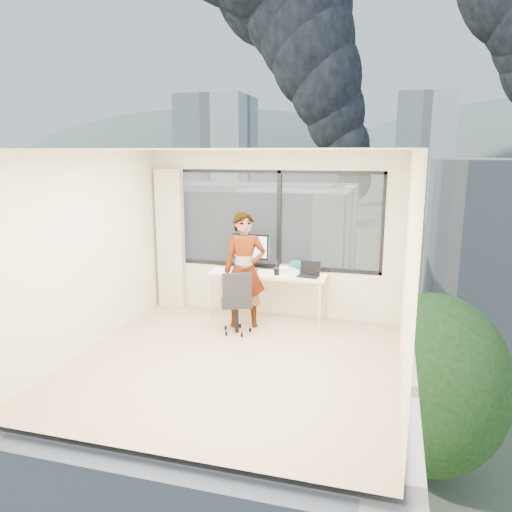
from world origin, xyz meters
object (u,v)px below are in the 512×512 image
(person, at_px, (245,270))
(handbag, at_px, (296,265))
(chair, at_px, (236,301))
(laptop, at_px, (308,270))
(game_console, at_px, (289,268))
(desk, at_px, (267,296))
(monitor, at_px, (251,252))

(person, relative_size, handbag, 6.78)
(chair, relative_size, laptop, 2.95)
(person, xyz_separation_m, handbag, (0.67, 0.55, -0.01))
(game_console, relative_size, handbag, 1.24)
(desk, relative_size, handbag, 7.10)
(monitor, bearing_deg, chair, -87.96)
(chair, xyz_separation_m, handbag, (0.70, 0.87, 0.37))
(desk, distance_m, chair, 0.74)
(monitor, xyz_separation_m, laptop, (0.94, -0.17, -0.20))
(monitor, relative_size, handbag, 2.32)
(chair, height_order, person, person)
(desk, bearing_deg, monitor, 161.47)
(chair, xyz_separation_m, person, (0.03, 0.32, 0.38))
(desk, bearing_deg, chair, -112.99)
(game_console, bearing_deg, monitor, -178.30)
(laptop, xyz_separation_m, handbag, (-0.23, 0.26, -0.00))
(chair, relative_size, game_console, 3.04)
(laptop, bearing_deg, chair, -140.21)
(chair, height_order, laptop, chair)
(desk, distance_m, monitor, 0.74)
(chair, distance_m, game_console, 1.13)
(person, height_order, monitor, person)
(game_console, bearing_deg, desk, -152.28)
(monitor, bearing_deg, game_console, 15.20)
(monitor, bearing_deg, person, -84.23)
(chair, relative_size, handbag, 3.77)
(chair, bearing_deg, monitor, 69.20)
(game_console, distance_m, handbag, 0.14)
(desk, xyz_separation_m, chair, (-0.29, -0.68, 0.10))
(monitor, xyz_separation_m, handbag, (0.71, 0.09, -0.20))
(desk, height_order, monitor, monitor)
(game_console, relative_size, laptop, 0.97)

